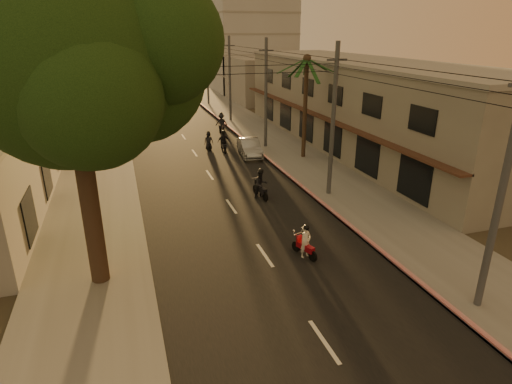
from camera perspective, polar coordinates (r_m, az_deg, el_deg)
ground at (r=17.91m, az=3.29°, el=-11.43°), size 160.00×160.00×0.00m
road at (r=35.84m, az=-8.19°, el=5.16°), size 10.00×140.00×0.02m
sidewalk_right at (r=37.73m, az=3.15°, el=6.21°), size 5.00×140.00×0.12m
sidewalk_left at (r=35.45m, az=-20.23°, el=3.98°), size 5.00×140.00×0.12m
curb_stripe at (r=32.40m, az=2.30°, el=3.84°), size 0.20×60.00×0.20m
shophouse_row at (r=38.03m, az=13.68°, el=11.31°), size 8.80×34.20×7.30m
distant_tower at (r=73.48m, az=-0.69°, el=24.27°), size 12.10×12.10×28.00m
broadleaf_tree at (r=16.31m, az=-22.23°, el=15.59°), size 9.60×8.70×12.10m
palm_tree at (r=33.10m, az=6.79°, el=16.51°), size 5.00×5.00×8.20m
utility_poles at (r=36.20m, az=1.35°, el=16.03°), size 1.20×48.26×9.00m
filler_right at (r=62.60m, az=0.60°, el=14.79°), size 8.00×14.00×6.00m
filler_left_near at (r=49.38m, az=-27.79°, el=9.90°), size 8.00×14.00×4.40m
filler_left_far at (r=66.91m, az=-25.67°, el=13.65°), size 8.00×14.00×7.00m
scooter_red at (r=19.22m, az=6.60°, el=-6.71°), size 0.84×1.56×1.58m
scooter_mid_a at (r=25.66m, az=0.65°, el=0.97°), size 1.03×1.88×1.85m
scooter_mid_b at (r=35.83m, az=-4.35°, el=6.63°), size 1.03×1.85×1.82m
scooter_far_a at (r=36.57m, az=-6.33°, el=6.71°), size 0.78×1.65×1.61m
scooter_far_b at (r=43.16m, az=-4.62°, el=9.18°), size 1.71×1.84×1.95m
parked_car at (r=34.56m, az=-0.86°, el=5.97°), size 2.41×4.58×1.40m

